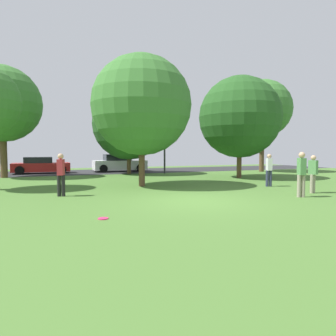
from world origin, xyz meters
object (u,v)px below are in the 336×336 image
oak_tree_center (240,117)px  person_walking (61,173)px  person_thrower (301,172)px  person_bystander (313,172)px  oak_tree_left (2,104)px  birch_tree_lone (141,105)px  parked_car_white (119,164)px  street_lamp_post (165,144)px  person_catcher (269,169)px  parked_car_red (41,166)px  maple_tree_near (262,109)px  frisbee_disc (103,218)px  maple_tree_far (129,124)px

oak_tree_center → person_walking: (-11.04, -4.05, -2.99)m
person_thrower → person_bystander: (1.32, 0.66, -0.09)m
person_bystander → oak_tree_left: bearing=26.4°
oak_tree_center → birch_tree_lone: (-7.18, -2.02, 0.07)m
birch_tree_lone → parked_car_white: size_ratio=1.48×
parked_car_white → street_lamp_post: (2.75, -3.54, 1.58)m
oak_tree_center → oak_tree_left: size_ratio=0.90×
person_catcher → parked_car_red: (-10.58, 13.42, -0.28)m
oak_tree_center → person_thrower: size_ratio=3.81×
oak_tree_left → person_walking: bearing=-72.5°
oak_tree_left → person_catcher: bearing=-38.9°
maple_tree_near → person_catcher: maple_tree_near is taller
oak_tree_center → oak_tree_left: 15.31m
maple_tree_near → frisbee_disc: 20.57m
oak_tree_left → person_bystander: oak_tree_left is taller
person_walking → parked_car_white: (5.15, 12.83, -0.24)m
oak_tree_left → maple_tree_near: bearing=-4.9°
parked_car_red → parked_car_white: bearing=-1.4°
maple_tree_near → person_thrower: 14.75m
parked_car_red → maple_tree_far: bearing=-26.2°
street_lamp_post → person_thrower: bearing=-87.7°
maple_tree_far → parked_car_white: maple_tree_far is taller
oak_tree_left → person_walking: (3.11, -9.83, -3.85)m
maple_tree_near → person_walking: maple_tree_near is taller
birch_tree_lone → person_thrower: birch_tree_lone is taller
oak_tree_left → person_catcher: size_ratio=4.52×
person_bystander → frisbee_disc: (-8.90, -1.52, -0.85)m
maple_tree_far → person_walking: bearing=-117.9°
oak_tree_center → person_catcher: bearing=-107.6°
maple_tree_far → oak_tree_left: (-8.35, -0.09, 0.98)m
oak_tree_left → person_thrower: 18.12m
maple_tree_near → person_bystander: bearing=-120.2°
parked_car_white → person_catcher: bearing=-71.4°
person_catcher → street_lamp_post: size_ratio=0.36×
oak_tree_left → person_thrower: (11.53, -13.45, -3.81)m
person_walking → parked_car_white: 13.83m
maple_tree_far → oak_tree_center: (5.80, -5.87, 0.13)m
person_walking → street_lamp_post: size_ratio=0.37×
maple_tree_near → parked_car_red: size_ratio=1.83×
maple_tree_far → birch_tree_lone: maple_tree_far is taller
oak_tree_center → parked_car_white: (-5.89, 8.79, -3.24)m
maple_tree_near → oak_tree_left: 19.39m
person_catcher → street_lamp_post: 9.98m
person_catcher → parked_car_white: size_ratio=0.37×
person_bystander → parked_car_white: (-4.59, 15.79, -0.19)m
person_walking → street_lamp_post: 12.27m
maple_tree_far → person_thrower: (3.18, -13.54, -2.83)m
maple_tree_far → oak_tree_left: size_ratio=0.90×
maple_tree_far → parked_car_white: (-0.10, 2.91, -3.11)m
oak_tree_center → person_thrower: 8.63m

